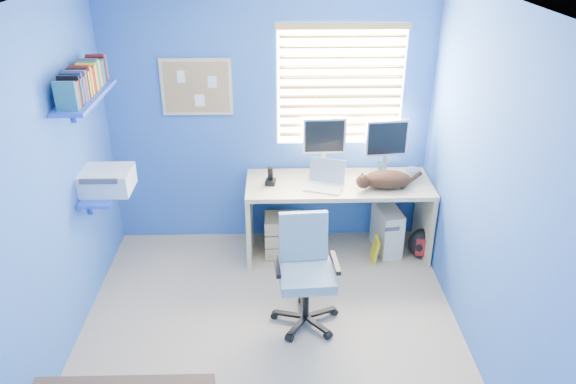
{
  "coord_description": "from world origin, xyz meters",
  "views": [
    {
      "loc": [
        0.05,
        -3.37,
        2.96
      ],
      "look_at": [
        0.15,
        0.65,
        0.95
      ],
      "focal_mm": 35.0,
      "sensor_mm": 36.0,
      "label": 1
    }
  ],
  "objects_px": {
    "tower_pc": "(387,229)",
    "office_chair": "(305,285)",
    "cat": "(387,180)",
    "desk": "(337,218)",
    "laptop": "(324,177)"
  },
  "relations": [
    {
      "from": "tower_pc",
      "to": "office_chair",
      "type": "height_order",
      "value": "office_chair"
    },
    {
      "from": "office_chair",
      "to": "laptop",
      "type": "bearing_deg",
      "value": 77.02
    },
    {
      "from": "cat",
      "to": "tower_pc",
      "type": "bearing_deg",
      "value": 47.87
    },
    {
      "from": "desk",
      "to": "laptop",
      "type": "relative_size",
      "value": 5.14
    },
    {
      "from": "laptop",
      "to": "cat",
      "type": "height_order",
      "value": "laptop"
    },
    {
      "from": "desk",
      "to": "cat",
      "type": "xyz_separation_m",
      "value": [
        0.42,
        -0.12,
        0.45
      ]
    },
    {
      "from": "tower_pc",
      "to": "office_chair",
      "type": "bearing_deg",
      "value": -137.51
    },
    {
      "from": "laptop",
      "to": "cat",
      "type": "bearing_deg",
      "value": 19.25
    },
    {
      "from": "desk",
      "to": "laptop",
      "type": "xyz_separation_m",
      "value": [
        -0.15,
        -0.11,
        0.48
      ]
    },
    {
      "from": "laptop",
      "to": "tower_pc",
      "type": "height_order",
      "value": "laptop"
    },
    {
      "from": "tower_pc",
      "to": "office_chair",
      "type": "xyz_separation_m",
      "value": [
        -0.84,
        -1.03,
        0.11
      ]
    },
    {
      "from": "cat",
      "to": "desk",
      "type": "bearing_deg",
      "value": 149.65
    },
    {
      "from": "desk",
      "to": "office_chair",
      "type": "bearing_deg",
      "value": -109.4
    },
    {
      "from": "office_chair",
      "to": "cat",
      "type": "bearing_deg",
      "value": 49.15
    },
    {
      "from": "desk",
      "to": "office_chair",
      "type": "height_order",
      "value": "office_chair"
    }
  ]
}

